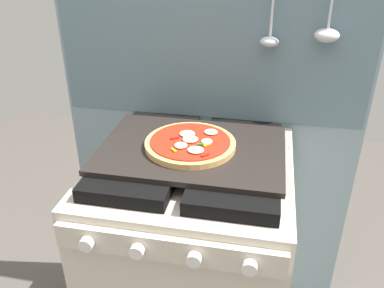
% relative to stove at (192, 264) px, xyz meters
% --- Properties ---
extents(kitchen_backsplash, '(1.10, 0.09, 1.55)m').
position_rel_stove_xyz_m(kitchen_backsplash, '(0.00, 0.34, 0.34)').
color(kitchen_backsplash, '#7A939E').
rests_on(kitchen_backsplash, ground_plane).
extents(stove, '(0.60, 0.64, 0.90)m').
position_rel_stove_xyz_m(stove, '(0.00, 0.00, 0.00)').
color(stove, beige).
rests_on(stove, ground_plane).
extents(baking_tray, '(0.54, 0.38, 0.02)m').
position_rel_stove_xyz_m(baking_tray, '(0.00, 0.00, 0.46)').
color(baking_tray, black).
rests_on(baking_tray, stove).
extents(pizza_left, '(0.27, 0.27, 0.03)m').
position_rel_stove_xyz_m(pizza_left, '(-0.00, 0.00, 0.48)').
color(pizza_left, tan).
rests_on(pizza_left, baking_tray).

